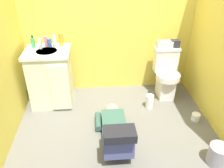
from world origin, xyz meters
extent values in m
cube|color=slate|center=(0.00, 0.00, -0.02)|extent=(2.98, 2.97, 0.04)
cube|color=#E3CA4A|center=(0.00, 1.02, 1.20)|extent=(2.64, 0.08, 2.40)
cube|color=silver|center=(0.83, 0.64, 0.19)|extent=(0.22, 0.30, 0.38)
cylinder|color=silver|center=(0.83, 0.58, 0.38)|extent=(0.35, 0.35, 0.08)
cube|color=silver|center=(0.83, 0.77, 0.55)|extent=(0.34, 0.17, 0.34)
cube|color=silver|center=(0.83, 0.77, 0.73)|extent=(0.36, 0.19, 0.03)
cube|color=beige|center=(-0.86, 0.64, 0.39)|extent=(0.56, 0.48, 0.78)
cube|color=silver|center=(-0.86, 0.64, 0.80)|extent=(0.60, 0.52, 0.04)
cylinder|color=silver|center=(-0.86, 0.62, 0.79)|extent=(0.28, 0.28, 0.05)
cube|color=beige|center=(-0.71, 0.38, 0.37)|extent=(0.26, 0.03, 0.66)
cylinder|color=silver|center=(-0.86, 0.78, 0.87)|extent=(0.02, 0.02, 0.10)
cube|color=#33594C|center=(-0.02, -0.12, 0.09)|extent=(0.29, 0.52, 0.17)
sphere|color=tan|center=(-0.02, 0.21, 0.10)|extent=(0.19, 0.19, 0.19)
cube|color=#474D7B|center=(-0.02, -0.48, 0.18)|extent=(0.31, 0.28, 0.20)
cube|color=#474D7B|center=(-0.02, -0.62, 0.30)|extent=(0.31, 0.12, 0.32)
cube|color=black|center=(-0.02, -0.66, 0.47)|extent=(0.31, 0.19, 0.09)
cylinder|color=#33594C|center=(-0.21, 0.04, 0.06)|extent=(0.08, 0.30, 0.08)
cube|color=silver|center=(0.78, 0.77, 0.80)|extent=(0.22, 0.11, 0.10)
cube|color=#26262D|center=(0.93, 0.77, 0.81)|extent=(0.12, 0.09, 0.11)
cylinder|color=#39A358|center=(-1.05, 0.76, 0.89)|extent=(0.06, 0.06, 0.13)
cylinder|color=black|center=(-1.05, 0.76, 0.97)|extent=(0.02, 0.02, 0.04)
cylinder|color=silver|center=(-0.94, 0.70, 0.89)|extent=(0.05, 0.05, 0.14)
cylinder|color=pink|center=(-0.88, 0.77, 0.89)|extent=(0.05, 0.05, 0.15)
cylinder|color=#3862B1|center=(-0.83, 0.76, 0.88)|extent=(0.05, 0.05, 0.11)
cylinder|color=silver|center=(-0.76, 0.75, 0.90)|extent=(0.04, 0.04, 0.17)
cylinder|color=gold|center=(-0.67, 0.79, 0.91)|extent=(0.06, 0.06, 0.17)
cylinder|color=gray|center=(1.02, -0.68, 0.12)|extent=(0.21, 0.21, 0.23)
cylinder|color=white|center=(0.53, 0.36, 0.10)|extent=(0.11, 0.11, 0.21)
cylinder|color=white|center=(1.08, 0.03, 0.05)|extent=(0.11, 0.11, 0.10)
camera|label=1|loc=(-0.24, -2.29, 2.00)|focal=37.15mm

